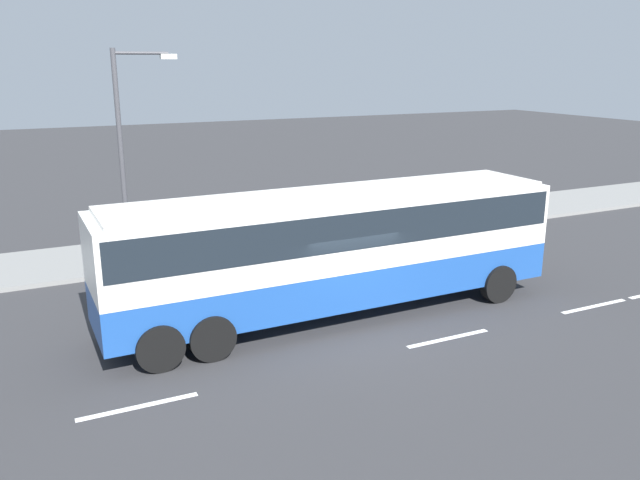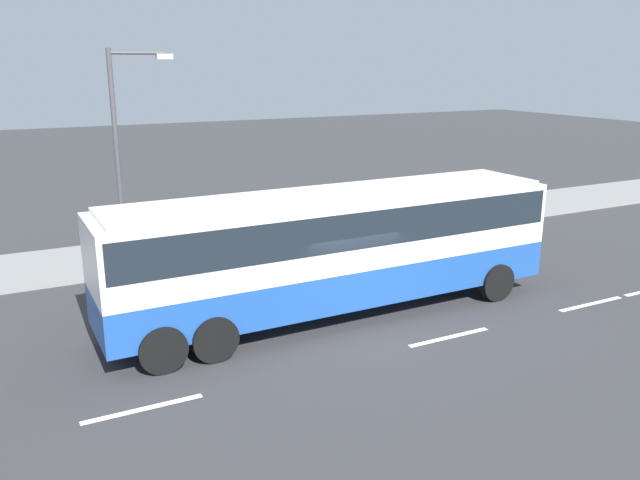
# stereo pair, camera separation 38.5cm
# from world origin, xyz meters

# --- Properties ---
(ground_plane) EXTENTS (120.00, 120.00, 0.00)m
(ground_plane) POSITION_xyz_m (0.00, 0.00, 0.00)
(ground_plane) COLOR #333335
(sidewalk_curb) EXTENTS (80.00, 4.00, 0.15)m
(sidewalk_curb) POSITION_xyz_m (0.00, 8.56, 0.07)
(sidewalk_curb) COLOR gray
(sidewalk_curb) RESTS_ON ground_plane
(lane_centreline) EXTENTS (28.87, 0.16, 0.01)m
(lane_centreline) POSITION_xyz_m (-2.43, -1.93, 0.00)
(lane_centreline) COLOR white
(lane_centreline) RESTS_ON ground_plane
(coach_bus) EXTENTS (12.51, 2.83, 3.39)m
(coach_bus) POSITION_xyz_m (0.11, 0.72, 2.11)
(coach_bus) COLOR #1E4C9E
(coach_bus) RESTS_ON ground_plane
(pedestrian_near_curb) EXTENTS (0.32, 0.32, 1.70)m
(pedestrian_near_curb) POSITION_xyz_m (2.92, 8.88, 1.13)
(pedestrian_near_curb) COLOR black
(pedestrian_near_curb) RESTS_ON sidewalk_curb
(pedestrian_at_crossing) EXTENTS (0.32, 0.32, 1.61)m
(pedestrian_at_crossing) POSITION_xyz_m (0.02, 8.02, 1.07)
(pedestrian_at_crossing) COLOR black
(pedestrian_at_crossing) RESTS_ON sidewalk_curb
(street_lamp) EXTENTS (2.00, 0.24, 6.94)m
(street_lamp) POSITION_xyz_m (-4.06, 7.02, 4.17)
(street_lamp) COLOR #47474C
(street_lamp) RESTS_ON sidewalk_curb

